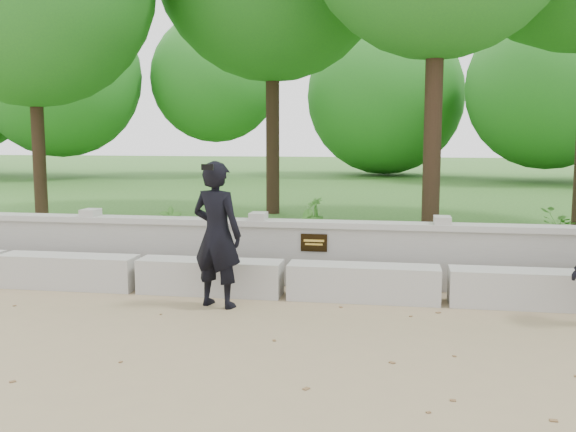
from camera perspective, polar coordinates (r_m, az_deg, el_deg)
name	(u,v)px	position (r m, az deg, el deg)	size (l,w,h in m)	color
ground	(253,344)	(6.55, -3.14, -11.27)	(80.00, 80.00, 0.00)	#8D7A57
lawn	(351,197)	(20.20, 5.61, 1.71)	(40.00, 22.00, 0.25)	#28581D
concrete_bench	(285,280)	(8.28, -0.26, -5.67)	(11.90, 0.45, 0.45)	#ADAAA3
parapet_wall	(294,251)	(8.91, 0.51, -3.17)	(12.50, 0.35, 0.90)	#A3A099
man_main	(217,234)	(7.75, -6.34, -1.64)	(0.74, 0.68, 1.77)	black
shrub_a	(171,227)	(10.52, -10.37, -1.01)	(0.35, 0.24, 0.67)	#41802B
shrub_b	(305,228)	(10.43, 1.50, -1.09)	(0.34, 0.28, 0.63)	#41802B
shrub_c	(559,228)	(11.37, 22.96, -0.95)	(0.57, 0.49, 0.63)	#41802B
shrub_d	(315,213)	(12.49, 2.39, 0.26)	(0.34, 0.31, 0.61)	#41802B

